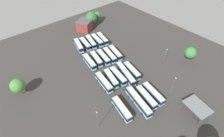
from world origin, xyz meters
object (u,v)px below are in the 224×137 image
Objects in this scene: bus_row0_slot2 at (91,42)px; bus_row3_slot2 at (138,101)px; bus_row1_slot1 at (96,59)px; bus_row2_slot0 at (104,82)px; bus_row3_slot3 at (146,98)px; bus_row1_slot3 at (110,55)px; bus_row1_slot2 at (103,57)px; tree_northwest at (91,18)px; bus_row2_slot2 at (118,76)px; bus_row1_slot0 at (89,62)px; bus_row2_slot1 at (111,79)px; tree_east_edge at (97,15)px; tree_northeast at (18,86)px; bus_row0_slot1 at (85,44)px; lamp_post_far_corner at (166,55)px; bus_row0_slot3 at (97,40)px; bus_row2_slot3 at (125,74)px; bus_row0_slot4 at (102,39)px; depot_building at (85,25)px; bus_row3_slot4 at (153,94)px; bus_row2_slot4 at (132,71)px; tree_west_edge at (191,53)px; bus_row1_slot4 at (115,53)px; bus_row0_slot0 at (79,46)px; lamp_post_near_entrance at (173,85)px; bus_row3_slot0 at (122,109)px; lamp_post_by_building at (97,119)px; maintenance_shelter at (198,107)px.

bus_row0_slot2 and bus_row3_slot2 have the same top height.
bus_row1_slot1 and bus_row2_slot0 have the same top height.
bus_row1_slot3 is at bearing 168.13° from bus_row3_slot3.
tree_northwest is (-33.77, 16.97, 4.03)m from bus_row1_slot2.
bus_row1_slot2 is 1.00× the size of bus_row2_slot2.
bus_row3_slot2 is (32.38, 0.96, 0.00)m from bus_row1_slot0.
bus_row2_slot0 is at bearing -99.07° from bus_row2_slot2.
tree_east_edge is (-50.04, 30.06, 3.09)m from bus_row2_slot1.
tree_northeast reaches higher than bus_row1_slot0.
bus_row1_slot3 is at bearing 141.99° from bus_row2_slot1.
lamp_post_far_corner reaches higher than bus_row0_slot1.
bus_row0_slot2 and bus_row0_slot3 have the same top height.
bus_row1_slot0 is at bearing -155.71° from bus_row2_slot3.
bus_row0_slot4 is 18.95m from bus_row1_slot1.
depot_building is at bearing 155.50° from bus_row2_slot0.
bus_row3_slot4 is 0.93× the size of depot_building.
bus_row0_slot2 is at bearing 167.92° from bus_row2_slot2.
bus_row0_slot4 is 18.49m from depot_building.
tree_east_edge is (-21.89, 12.88, 3.09)m from bus_row0_slot4.
bus_row1_slot1 and bus_row2_slot1 have the same top height.
tree_northwest reaches higher than bus_row0_slot1.
tree_west_edge reaches higher than bus_row2_slot4.
bus_row2_slot4 is 16.23m from bus_row3_slot3.
bus_row1_slot1 is 0.97× the size of bus_row1_slot4.
bus_row0_slot1 is 0.88× the size of depot_building.
lamp_post_near_entrance is (53.19, 12.14, 3.31)m from bus_row0_slot0.
lamp_post_by_building reaches higher than bus_row3_slot0.
tree_east_edge is (-52.62, 19.30, 3.09)m from bus_row2_slot4.
depot_building is 1.22× the size of maintenance_shelter.
bus_row0_slot4 is 0.76× the size of bus_row3_slot2.
bus_row1_slot3 is (16.58, 0.31, -0.00)m from bus_row0_slot2.
bus_row3_slot4 is at bearing 47.83° from tree_northeast.
bus_row3_slot4 is 1.24× the size of lamp_post_near_entrance.
bus_row1_slot1 is 3.81m from bus_row1_slot2.
tree_east_edge is (-67.35, 26.11, 3.09)m from bus_row3_slot3.
bus_row0_slot1 is 52.89m from lamp_post_near_entrance.
tree_northwest is (-81.33, 9.78, 1.97)m from maintenance_shelter.
lamp_post_near_entrance is at bearing 175.73° from maintenance_shelter.
bus_row3_slot0 is at bearing -131.09° from maintenance_shelter.
lamp_post_near_entrance is (-11.56, 0.86, 1.25)m from maintenance_shelter.
bus_row2_slot2 is 1.39× the size of tree_northeast.
bus_row0_slot1 and bus_row1_slot0 have the same top height.
tree_east_edge reaches higher than bus_row0_slot0.
lamp_post_far_corner is at bearing 115.60° from bus_row3_slot4.
bus_row0_slot0 is 1.00× the size of bus_row2_slot2.
bus_row1_slot0 is 1.20× the size of lamp_post_near_entrance.
bus_row2_slot4 is at bearing 79.83° from bus_row2_slot3.
bus_row2_slot0 is at bearing 57.20° from tree_northeast.
bus_row0_slot0 is at bearing 167.84° from bus_row3_slot0.
lamp_post_by_building reaches higher than bus_row1_slot3.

